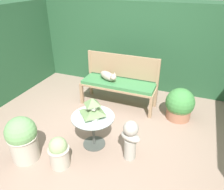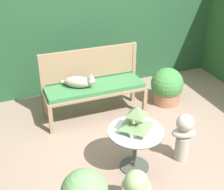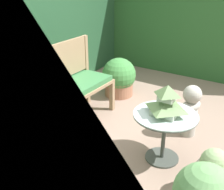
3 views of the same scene
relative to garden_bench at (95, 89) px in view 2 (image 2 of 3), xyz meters
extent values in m
plane|color=gray|center=(0.21, -0.91, -0.47)|extent=(30.00, 30.00, 0.00)
cube|color=#234C2D|center=(0.21, 1.39, 0.53)|extent=(6.40, 0.80, 2.00)
cube|color=#937556|center=(-0.75, -0.23, -0.25)|extent=(0.06, 0.06, 0.44)
cube|color=#937556|center=(0.75, -0.23, -0.25)|extent=(0.06, 0.06, 0.44)
cube|color=#937556|center=(-0.75, 0.23, -0.25)|extent=(0.06, 0.06, 0.44)
cube|color=#937556|center=(0.75, 0.23, -0.25)|extent=(0.06, 0.06, 0.44)
cube|color=#937556|center=(0.00, 0.00, -0.01)|extent=(1.57, 0.51, 0.04)
cube|color=#387542|center=(0.00, 0.00, 0.04)|extent=(1.50, 0.47, 0.07)
cube|color=#937556|center=(-0.76, 0.24, 0.06)|extent=(0.06, 0.06, 1.05)
cube|color=#937556|center=(0.76, 0.24, 0.06)|extent=(0.06, 0.06, 1.05)
cube|color=#937556|center=(0.00, 0.24, 0.34)|extent=(1.50, 0.04, 0.48)
ellipsoid|color=#A89989|center=(-0.26, 0.02, 0.16)|extent=(0.45, 0.36, 0.18)
sphere|color=#A89989|center=(-0.08, -0.08, 0.20)|extent=(0.13, 0.13, 0.13)
cone|color=#A89989|center=(-0.07, -0.04, 0.28)|extent=(0.05, 0.05, 0.06)
cone|color=#A89989|center=(-0.10, -0.11, 0.28)|extent=(0.05, 0.05, 0.06)
cylinder|color=#A89989|center=(-0.36, 0.17, 0.11)|extent=(0.23, 0.17, 0.06)
cylinder|color=#424742|center=(0.07, -1.33, -0.46)|extent=(0.37, 0.37, 0.02)
cylinder|color=#424742|center=(0.07, -1.33, -0.20)|extent=(0.04, 0.04, 0.54)
cylinder|color=silver|center=(0.07, -1.33, 0.08)|extent=(0.67, 0.67, 0.01)
torus|color=#424742|center=(0.07, -1.33, 0.07)|extent=(0.67, 0.67, 0.02)
cube|color=#B2BCA8|center=(0.07, -1.33, 0.12)|extent=(0.25, 0.25, 0.06)
pyramid|color=#668451|center=(0.07, -1.33, 0.20)|extent=(0.34, 0.34, 0.10)
cube|color=#B2BCA8|center=(0.07, -1.33, 0.28)|extent=(0.16, 0.16, 0.06)
pyramid|color=#668451|center=(0.07, -1.33, 0.36)|extent=(0.21, 0.21, 0.11)
cylinder|color=#A39E93|center=(0.71, -1.40, -0.30)|extent=(0.18, 0.18, 0.34)
ellipsoid|color=#A39E93|center=(0.71, -1.40, -0.06)|extent=(0.35, 0.26, 0.12)
sphere|color=#A39E93|center=(0.71, -1.40, 0.09)|extent=(0.23, 0.23, 0.23)
torus|color=#ADA393|center=(-0.19, -1.93, -0.16)|extent=(0.32, 0.32, 0.03)
sphere|color=#89A870|center=(-0.19, -1.93, -0.10)|extent=(0.26, 0.26, 0.26)
cylinder|color=#9E664C|center=(1.27, -0.03, -0.34)|extent=(0.46, 0.46, 0.26)
torus|color=#9E664C|center=(1.27, -0.03, -0.23)|extent=(0.50, 0.50, 0.03)
sphere|color=#3D7F3D|center=(1.27, -0.03, -0.12)|extent=(0.55, 0.55, 0.55)
camera|label=1|loc=(1.38, -3.82, 2.01)|focal=35.00mm
camera|label=2|loc=(-1.29, -4.06, 2.23)|focal=50.00mm
camera|label=3|loc=(-2.36, -2.26, 1.47)|focal=45.00mm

